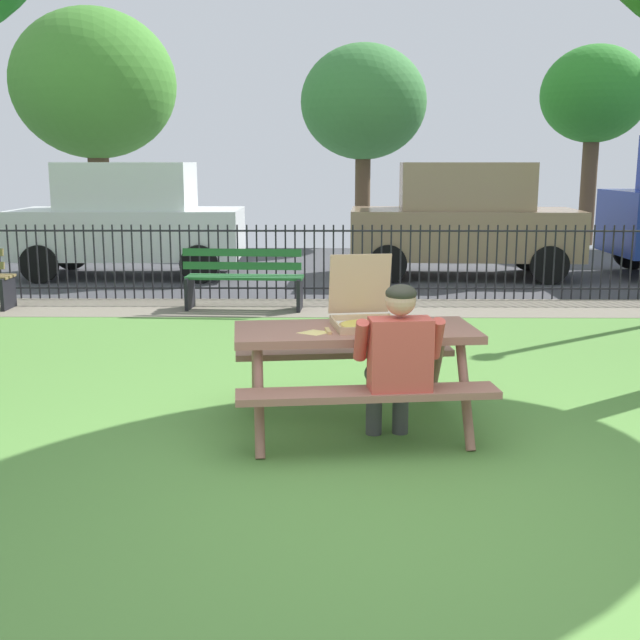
{
  "coord_description": "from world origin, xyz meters",
  "views": [
    {
      "loc": [
        -0.37,
        -4.47,
        1.99
      ],
      "look_at": [
        -0.43,
        1.68,
        0.75
      ],
      "focal_mm": 44.11,
      "sensor_mm": 36.0,
      "label": 1
    }
  ],
  "objects_px": {
    "far_tree_center": "(364,103)",
    "picnic_table_foreground": "(355,351)",
    "pizza_slice_on_table": "(318,332)",
    "adult_at_table": "(397,359)",
    "far_tree_midleft": "(94,85)",
    "far_tree_midright": "(594,96)",
    "parked_car_right": "(464,219)",
    "pizza_box_open": "(364,313)",
    "parked_car_center": "(129,219)",
    "park_bench_center": "(244,280)"
  },
  "relations": [
    {
      "from": "far_tree_center",
      "to": "picnic_table_foreground",
      "type": "bearing_deg",
      "value": -92.72
    },
    {
      "from": "park_bench_center",
      "to": "parked_car_center",
      "type": "xyz_separation_m",
      "value": [
        -2.33,
        3.2,
        0.59
      ]
    },
    {
      "from": "picnic_table_foreground",
      "to": "parked_car_right",
      "type": "height_order",
      "value": "parked_car_right"
    },
    {
      "from": "pizza_box_open",
      "to": "parked_car_right",
      "type": "relative_size",
      "value": 0.15
    },
    {
      "from": "picnic_table_foreground",
      "to": "park_bench_center",
      "type": "height_order",
      "value": "park_bench_center"
    },
    {
      "from": "far_tree_midleft",
      "to": "pizza_box_open",
      "type": "bearing_deg",
      "value": -66.59
    },
    {
      "from": "pizza_slice_on_table",
      "to": "far_tree_center",
      "type": "xyz_separation_m",
      "value": [
        0.92,
        13.65,
        2.57
      ]
    },
    {
      "from": "adult_at_table",
      "to": "parked_car_center",
      "type": "relative_size",
      "value": 0.3
    },
    {
      "from": "pizza_box_open",
      "to": "parked_car_right",
      "type": "xyz_separation_m",
      "value": [
        2.1,
        7.94,
        0.14
      ]
    },
    {
      "from": "far_tree_center",
      "to": "far_tree_midright",
      "type": "xyz_separation_m",
      "value": [
        5.44,
        -0.0,
        0.15
      ]
    },
    {
      "from": "parked_car_center",
      "to": "parked_car_right",
      "type": "relative_size",
      "value": 0.98
    },
    {
      "from": "parked_car_center",
      "to": "far_tree_midright",
      "type": "distance_m",
      "value": 11.46
    },
    {
      "from": "park_bench_center",
      "to": "far_tree_center",
      "type": "xyz_separation_m",
      "value": [
        1.99,
        8.66,
        2.93
      ]
    },
    {
      "from": "pizza_slice_on_table",
      "to": "far_tree_midleft",
      "type": "relative_size",
      "value": 0.04
    },
    {
      "from": "pizza_box_open",
      "to": "far_tree_center",
      "type": "xyz_separation_m",
      "value": [
        0.57,
        13.4,
        2.48
      ]
    },
    {
      "from": "far_tree_midright",
      "to": "pizza_slice_on_table",
      "type": "bearing_deg",
      "value": -115.0
    },
    {
      "from": "adult_at_table",
      "to": "park_bench_center",
      "type": "relative_size",
      "value": 0.73
    },
    {
      "from": "pizza_slice_on_table",
      "to": "far_tree_midright",
      "type": "relative_size",
      "value": 0.05
    },
    {
      "from": "pizza_box_open",
      "to": "parked_car_center",
      "type": "distance_m",
      "value": 8.78
    },
    {
      "from": "picnic_table_foreground",
      "to": "far_tree_center",
      "type": "height_order",
      "value": "far_tree_center"
    },
    {
      "from": "park_bench_center",
      "to": "far_tree_midright",
      "type": "bearing_deg",
      "value": 49.38
    },
    {
      "from": "picnic_table_foreground",
      "to": "pizza_slice_on_table",
      "type": "xyz_separation_m",
      "value": [
        -0.28,
        -0.15,
        0.18
      ]
    },
    {
      "from": "picnic_table_foreground",
      "to": "parked_car_center",
      "type": "distance_m",
      "value": 8.85
    },
    {
      "from": "far_tree_midleft",
      "to": "far_tree_midright",
      "type": "xyz_separation_m",
      "value": [
        11.81,
        0.0,
        -0.26
      ]
    },
    {
      "from": "adult_at_table",
      "to": "far_tree_midleft",
      "type": "height_order",
      "value": "far_tree_midleft"
    },
    {
      "from": "far_tree_midright",
      "to": "park_bench_center",
      "type": "bearing_deg",
      "value": -130.62
    },
    {
      "from": "adult_at_table",
      "to": "far_tree_center",
      "type": "distance_m",
      "value": 14.23
    },
    {
      "from": "parked_car_right",
      "to": "far_tree_midleft",
      "type": "height_order",
      "value": "far_tree_midleft"
    },
    {
      "from": "parked_car_right",
      "to": "far_tree_midleft",
      "type": "relative_size",
      "value": 0.72
    },
    {
      "from": "adult_at_table",
      "to": "far_tree_center",
      "type": "bearing_deg",
      "value": 88.48
    },
    {
      "from": "pizza_slice_on_table",
      "to": "park_bench_center",
      "type": "xyz_separation_m",
      "value": [
        -1.07,
        4.99,
        -0.36
      ]
    },
    {
      "from": "pizza_slice_on_table",
      "to": "far_tree_midleft",
      "type": "bearing_deg",
      "value": 111.78
    },
    {
      "from": "pizza_slice_on_table",
      "to": "picnic_table_foreground",
      "type": "bearing_deg",
      "value": 27.77
    },
    {
      "from": "parked_car_center",
      "to": "parked_car_right",
      "type": "bearing_deg",
      "value": -0.0
    },
    {
      "from": "pizza_slice_on_table",
      "to": "parked_car_right",
      "type": "distance_m",
      "value": 8.55
    },
    {
      "from": "far_tree_midleft",
      "to": "pizza_slice_on_table",
      "type": "bearing_deg",
      "value": -68.22
    },
    {
      "from": "pizza_slice_on_table",
      "to": "far_tree_center",
      "type": "relative_size",
      "value": 0.05
    },
    {
      "from": "pizza_box_open",
      "to": "park_bench_center",
      "type": "xyz_separation_m",
      "value": [
        -1.41,
        4.74,
        -0.45
      ]
    },
    {
      "from": "pizza_slice_on_table",
      "to": "far_tree_midright",
      "type": "height_order",
      "value": "far_tree_midright"
    },
    {
      "from": "park_bench_center",
      "to": "parked_car_center",
      "type": "relative_size",
      "value": 0.41
    },
    {
      "from": "pizza_slice_on_table",
      "to": "adult_at_table",
      "type": "distance_m",
      "value": 0.65
    },
    {
      "from": "picnic_table_foreground",
      "to": "far_tree_midleft",
      "type": "bearing_deg",
      "value": 113.01
    },
    {
      "from": "park_bench_center",
      "to": "far_tree_center",
      "type": "distance_m",
      "value": 9.36
    },
    {
      "from": "park_bench_center",
      "to": "parked_car_right",
      "type": "distance_m",
      "value": 4.79
    },
    {
      "from": "pizza_slice_on_table",
      "to": "far_tree_center",
      "type": "distance_m",
      "value": 13.92
    },
    {
      "from": "adult_at_table",
      "to": "pizza_slice_on_table",
      "type": "bearing_deg",
      "value": 149.56
    },
    {
      "from": "far_tree_midleft",
      "to": "far_tree_center",
      "type": "bearing_deg",
      "value": 0.0
    },
    {
      "from": "far_tree_midleft",
      "to": "parked_car_right",
      "type": "bearing_deg",
      "value": -34.63
    },
    {
      "from": "far_tree_center",
      "to": "parked_car_center",
      "type": "bearing_deg",
      "value": -128.37
    },
    {
      "from": "adult_at_table",
      "to": "parked_car_right",
      "type": "bearing_deg",
      "value": 77.44
    }
  ]
}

